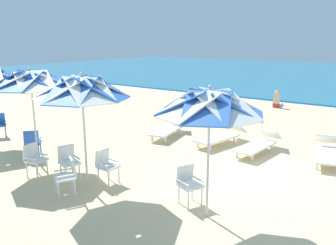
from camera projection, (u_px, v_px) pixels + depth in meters
name	position (u px, v px, depth m)	size (l,w,h in m)	color
ground_plane	(256.00, 177.00, 8.95)	(80.00, 80.00, 0.00)	beige
surf_foam	(336.00, 109.00, 17.71)	(80.00, 0.70, 0.01)	white
beach_umbrella_0	(210.00, 104.00, 6.42)	(2.12, 2.12, 2.67)	silver
plastic_chair_0	(189.00, 182.00, 7.41)	(0.60, 0.58, 0.87)	white
beach_umbrella_1	(82.00, 89.00, 7.73)	(2.19, 2.19, 2.78)	silver
plastic_chair_1	(106.00, 164.00, 8.49)	(0.48, 0.45, 0.87)	white
plastic_chair_2	(68.00, 160.00, 8.75)	(0.57, 0.55, 0.87)	white
plastic_chair_3	(68.00, 175.00, 7.81)	(0.60, 0.62, 0.87)	white
beach_umbrella_2	(31.00, 80.00, 9.38)	(2.28, 2.28, 2.74)	silver
plastic_chair_4	(34.00, 158.00, 8.92)	(0.53, 0.51, 0.87)	white
plastic_chair_5	(32.00, 142.00, 10.32)	(0.63, 0.63, 0.87)	blue
sun_lounger_0	(326.00, 152.00, 10.07)	(1.11, 2.23, 0.62)	white
sun_lounger_1	(258.00, 144.00, 10.80)	(0.84, 2.20, 0.62)	white
sun_lounger_2	(221.00, 136.00, 11.71)	(1.08, 2.23, 0.62)	white
sun_lounger_3	(169.00, 128.00, 12.72)	(1.02, 2.22, 0.62)	white
beachgoer_seated	(277.00, 101.00, 18.15)	(0.30, 0.93, 0.92)	red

